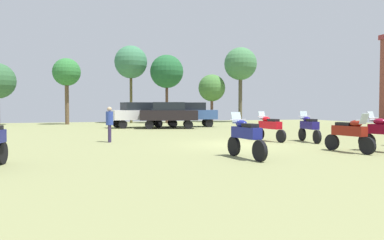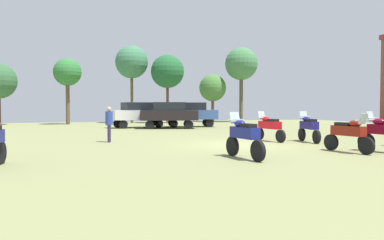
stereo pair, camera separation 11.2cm
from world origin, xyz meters
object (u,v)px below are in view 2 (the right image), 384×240
at_px(tree_2, 213,88).
at_px(tree_5, 241,64).
at_px(motorcycle_2, 244,136).
at_px(car_3, 169,113).
at_px(motorcycle_4, 309,127).
at_px(motorcycle_6, 349,133).
at_px(car_2, 190,113).
at_px(person_2, 109,122).
at_px(tree_6, 132,62).
at_px(motorcycle_3, 269,127).
at_px(tree_3, 167,72).
at_px(tree_4, 67,73).
at_px(car_1, 138,113).

xyz_separation_m(tree_2, tree_5, (2.79, -1.30, 2.52)).
relative_size(motorcycle_2, car_3, 0.47).
height_order(motorcycle_4, motorcycle_6, motorcycle_4).
bearing_deg(motorcycle_6, car_2, -99.16).
bearing_deg(person_2, tree_5, -29.24).
relative_size(car_2, person_2, 2.71).
height_order(tree_2, tree_6, tree_6).
distance_m(motorcycle_6, car_2, 17.85).
distance_m(car_3, tree_5, 14.56).
relative_size(motorcycle_3, car_3, 0.48).
distance_m(motorcycle_6, tree_6, 27.17).
relative_size(motorcycle_6, tree_3, 0.31).
bearing_deg(tree_6, motorcycle_3, -80.04).
distance_m(motorcycle_2, car_2, 18.51).
bearing_deg(tree_3, car_3, -102.31).
relative_size(tree_3, tree_4, 1.12).
bearing_deg(tree_2, motorcycle_4, -98.69).
bearing_deg(tree_2, motorcycle_2, -108.01).
relative_size(person_2, tree_2, 0.32).
bearing_deg(tree_4, car_3, -49.85).
xyz_separation_m(motorcycle_4, tree_5, (6.26, 21.42, 5.49)).
bearing_deg(car_1, car_3, -143.28).
relative_size(car_1, tree_6, 0.59).
distance_m(motorcycle_4, car_3, 12.86).
distance_m(person_2, tree_4, 19.16).
height_order(motorcycle_3, tree_6, tree_6).
distance_m(motorcycle_2, tree_3, 26.05).
distance_m(motorcycle_6, tree_3, 25.54).
height_order(tree_4, tree_6, tree_6).
xyz_separation_m(tree_3, tree_6, (-3.44, 1.14, 0.94)).
bearing_deg(tree_3, car_1, -119.33).
bearing_deg(car_2, motorcycle_2, 176.49).
bearing_deg(car_2, tree_5, -39.10).
bearing_deg(car_3, person_2, 163.74).
height_order(tree_2, tree_3, tree_3).
xyz_separation_m(motorcycle_6, car_2, (-0.71, 17.83, 0.46)).
height_order(motorcycle_2, tree_4, tree_4).
bearing_deg(motorcycle_4, car_2, 104.95).
xyz_separation_m(motorcycle_2, tree_6, (-0.07, 26.59, 5.39)).
distance_m(car_2, person_2, 13.55).
bearing_deg(car_1, motorcycle_6, -176.28).
relative_size(motorcycle_6, tree_6, 0.27).
height_order(motorcycle_4, tree_3, tree_3).
distance_m(car_2, car_3, 2.82).
xyz_separation_m(car_1, tree_2, (9.42, 8.63, 2.51)).
relative_size(motorcycle_3, tree_3, 0.32).
bearing_deg(tree_6, car_2, -66.45).
relative_size(car_2, tree_5, 0.56).
relative_size(motorcycle_2, tree_6, 0.27).
bearing_deg(tree_2, motorcycle_6, -99.44).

